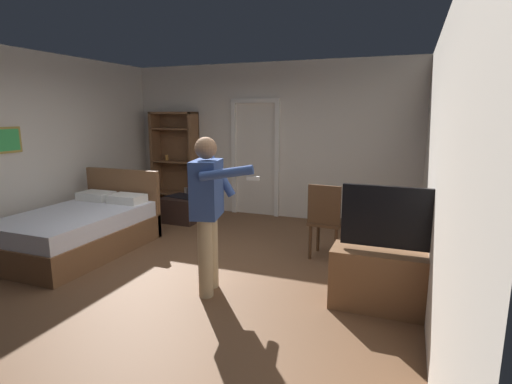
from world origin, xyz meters
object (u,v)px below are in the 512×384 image
bed (81,229)px  suitcase_dark (178,211)px  tv_flatscreen (393,275)px  side_table (368,230)px  bookshelf (176,157)px  suitcase_small (184,208)px  bottle_on_table (382,204)px  person_blue_shirt (208,205)px  wooden_chair (326,218)px  laptop (366,208)px

bed → suitcase_dark: size_ratio=3.19×
bed → tv_flatscreen: bearing=-3.6°
tv_flatscreen → side_table: 1.14m
bookshelf → side_table: bearing=-25.0°
bed → bookshelf: bearing=92.3°
bed → bookshelf: size_ratio=1.07×
suitcase_small → bottle_on_table: bearing=-7.4°
tv_flatscreen → side_table: tv_flatscreen is taller
bottle_on_table → suitcase_dark: bearing=164.1°
bed → suitcase_small: bed is taller
suitcase_dark → tv_flatscreen: bearing=-28.1°
bottle_on_table → person_blue_shirt: (-1.63, -1.25, 0.12)m
wooden_chair → person_blue_shirt: bearing=-123.8°
bookshelf → suitcase_small: (0.57, -0.70, -0.80)m
side_table → wooden_chair: size_ratio=0.71×
bookshelf → side_table: size_ratio=2.71×
laptop → wooden_chair: (-0.50, 0.12, -0.21)m
suitcase_dark → bottle_on_table: bearing=-15.3°
person_blue_shirt → tv_flatscreen: bearing=7.8°
wooden_chair → suitcase_small: size_ratio=1.77×
bottle_on_table → suitcase_small: size_ratio=0.53×
bed → laptop: 3.80m
side_table → bottle_on_table: 0.39m
side_table → wooden_chair: bearing=171.6°
bookshelf → bed: bearing=-87.7°
person_blue_shirt → suitcase_small: person_blue_shirt is taller
wooden_chair → person_blue_shirt: person_blue_shirt is taller
laptop → side_table: bearing=43.9°
tv_flatscreen → bottle_on_table: (-0.20, 1.00, 0.46)m
laptop → bottle_on_table: 0.20m
bed → tv_flatscreen: tv_flatscreen is taller
bed → side_table: bed is taller
suitcase_dark → wooden_chair: bearing=-15.9°
bottle_on_table → bed: bearing=-169.2°
bottle_on_table → wooden_chair: bearing=166.8°
bed → laptop: bed is taller
suitcase_dark → suitcase_small: 0.20m
laptop → suitcase_small: 3.46m
bed → person_blue_shirt: bearing=-12.8°
side_table → suitcase_small: side_table is taller
suitcase_small → laptop: bearing=-7.8°
bed → suitcase_dark: bearing=74.3°
bookshelf → bottle_on_table: size_ratio=6.41×
bookshelf → suitcase_small: bookshelf is taller
suitcase_dark → bookshelf: bearing=123.6°
tv_flatscreen → person_blue_shirt: 1.93m
suitcase_small → bed: bearing=-92.3°
wooden_chair → bookshelf: bearing=152.6°
bottle_on_table → wooden_chair: bottle_on_table is taller
laptop → suitcase_small: bearing=160.7°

